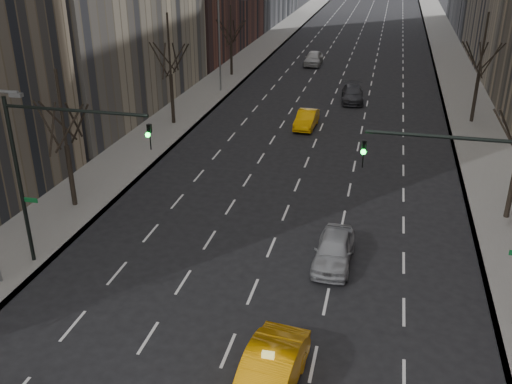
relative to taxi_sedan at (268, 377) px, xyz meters
The scene contains 14 objects.
sidewalk_left 65.49m from the taxi_sedan, 102.52° to the left, with size 4.50×320.00×0.15m, color slate.
sidewalk_right 64.76m from the taxi_sedan, 80.85° to the left, with size 4.50×320.00×0.15m, color slate.
tree_lw_b 18.58m from the taxi_sedan, 139.46° to the left, with size 3.36×3.50×7.82m.
tree_lw_c 31.38m from the taxi_sedan, 116.54° to the left, with size 3.36×3.50×8.74m.
tree_lw_d 48.08m from the taxi_sedan, 106.89° to the left, with size 3.36×3.50×7.36m.
tree_rw_c 35.53m from the taxi_sedan, 73.50° to the left, with size 3.36×3.50×8.74m.
traffic_mast_left 13.38m from the taxi_sedan, 151.81° to the left, with size 6.69×0.39×8.00m.
traffic_mast_right 10.40m from the taxi_sedan, 39.62° to the left, with size 6.69×0.39×8.00m.
streetlight_far 41.25m from the taxi_sedan, 108.19° to the left, with size 2.83×0.22×9.00m.
taxi_sedan is the anchor object (origin of this frame).
silver_sedan_ahead 9.20m from the taxi_sedan, 82.19° to the left, with size 1.75×4.34×1.48m, color #93959A.
far_taxi 29.73m from the taxi_sedan, 96.06° to the left, with size 1.47×4.20×1.39m, color #FFAB05.
far_suv_grey 38.38m from the taxi_sedan, 90.20° to the left, with size 1.99×4.90×1.42m, color #303035.
far_car_white 53.97m from the taxi_sedan, 96.31° to the left, with size 1.90×4.72×1.61m, color #B8B8B8.
Camera 1 is at (4.95, -8.47, 14.43)m, focal length 40.00 mm.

